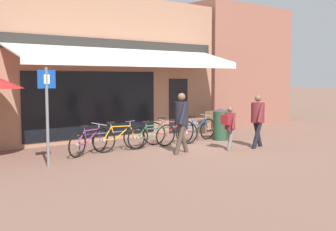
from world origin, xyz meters
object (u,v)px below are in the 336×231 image
at_px(bicycle_blue, 197,129).
at_px(parking_sign, 47,106).
at_px(bicycle_purple, 89,141).
at_px(pedestrian_second_adult, 258,116).
at_px(bicycle_green, 152,136).
at_px(bicycle_red, 170,132).
at_px(bicycle_orange, 119,138).
at_px(pedestrian_child, 229,123).
at_px(litter_bin, 221,124).
at_px(pedestrian_adult, 181,117).
at_px(park_bench, 216,120).

height_order(bicycle_blue, parking_sign, parking_sign).
bearing_deg(bicycle_purple, pedestrian_second_adult, -48.20).
height_order(bicycle_green, bicycle_blue, bicycle_blue).
xyz_separation_m(bicycle_blue, parking_sign, (-5.59, -0.86, 1.07)).
distance_m(bicycle_red, pedestrian_second_adult, 2.80).
bearing_deg(bicycle_orange, pedestrian_child, -30.18).
distance_m(bicycle_blue, pedestrian_child, 1.97).
relative_size(bicycle_green, pedestrian_second_adult, 1.04).
xyz_separation_m(bicycle_purple, litter_bin, (4.90, -0.26, 0.17)).
height_order(bicycle_purple, parking_sign, parking_sign).
height_order(bicycle_orange, pedestrian_adult, pedestrian_adult).
xyz_separation_m(pedestrian_second_adult, parking_sign, (-6.17, 1.26, 0.49)).
height_order(pedestrian_adult, park_bench, pedestrian_adult).
xyz_separation_m(bicycle_red, pedestrian_adult, (-0.77, -1.48, 0.66)).
bearing_deg(parking_sign, pedestrian_second_adult, -11.51).
xyz_separation_m(bicycle_blue, pedestrian_adult, (-1.91, -1.46, 0.65)).
relative_size(bicycle_orange, litter_bin, 1.60).
bearing_deg(bicycle_red, pedestrian_child, -42.69).
bearing_deg(bicycle_orange, bicycle_green, -3.29).
height_order(bicycle_green, pedestrian_child, pedestrian_child).
relative_size(bicycle_green, litter_bin, 1.56).
relative_size(pedestrian_second_adult, park_bench, 1.01).
bearing_deg(litter_bin, bicycle_purple, 176.94).
bearing_deg(pedestrian_second_adult, bicycle_orange, 160.38).
xyz_separation_m(bicycle_purple, parking_sign, (-1.53, -0.83, 1.08)).
bearing_deg(park_bench, bicycle_red, -162.28).
bearing_deg(bicycle_blue, pedestrian_adult, -147.35).
distance_m(bicycle_orange, pedestrian_child, 3.28).
xyz_separation_m(pedestrian_child, parking_sign, (-5.18, 1.02, 0.67)).
xyz_separation_m(bicycle_orange, bicycle_green, (1.08, -0.15, -0.01)).
relative_size(bicycle_orange, bicycle_blue, 0.96).
distance_m(litter_bin, parking_sign, 6.52).
bearing_deg(parking_sign, litter_bin, 5.04).
bearing_deg(pedestrian_adult, parking_sign, 179.96).
bearing_deg(litter_bin, park_bench, 49.44).
distance_m(bicycle_orange, pedestrian_adult, 1.97).
relative_size(bicycle_blue, pedestrian_adult, 1.05).
xyz_separation_m(bicycle_purple, pedestrian_second_adult, (4.64, -2.09, 0.60)).
height_order(litter_bin, park_bench, litter_bin).
xyz_separation_m(bicycle_purple, bicycle_red, (2.92, 0.05, 0.01)).
height_order(pedestrian_second_adult, parking_sign, parking_sign).
xyz_separation_m(pedestrian_adult, pedestrian_child, (1.50, -0.42, -0.25)).
xyz_separation_m(bicycle_purple, bicycle_green, (2.05, -0.14, -0.00)).
distance_m(bicycle_blue, park_bench, 2.61).
xyz_separation_m(bicycle_red, bicycle_blue, (1.14, -0.02, 0.00)).
relative_size(bicycle_green, bicycle_blue, 0.93).
relative_size(bicycle_red, park_bench, 1.04).
distance_m(bicycle_orange, bicycle_green, 1.09).
height_order(pedestrian_adult, litter_bin, pedestrian_adult).
xyz_separation_m(pedestrian_adult, pedestrian_second_adult, (2.49, -0.66, -0.07)).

